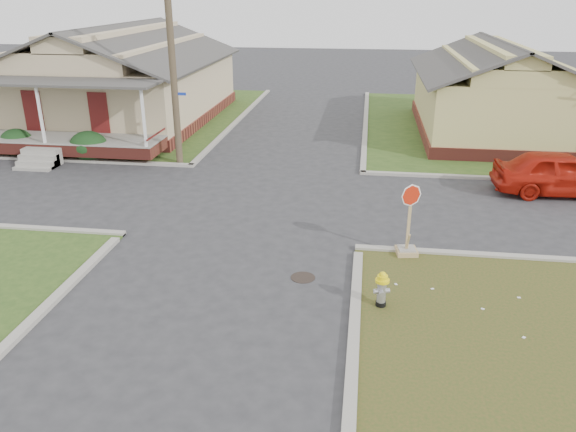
# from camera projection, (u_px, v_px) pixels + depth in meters

# --- Properties ---
(ground) EXTENTS (120.00, 120.00, 0.00)m
(ground) POSITION_uv_depth(u_px,v_px,m) (225.00, 264.00, 15.37)
(ground) COLOR #2D2D30
(ground) RESTS_ON ground
(verge_far_left) EXTENTS (19.00, 19.00, 0.05)m
(verge_far_left) POSITION_uv_depth(u_px,v_px,m) (86.00, 114.00, 33.55)
(verge_far_left) COLOR #2D4A1A
(verge_far_left) RESTS_ON ground
(curbs) EXTENTS (80.00, 40.00, 0.12)m
(curbs) POSITION_uv_depth(u_px,v_px,m) (259.00, 200.00, 19.95)
(curbs) COLOR #9D998E
(curbs) RESTS_ON ground
(manhole) EXTENTS (0.64, 0.64, 0.01)m
(manhole) POSITION_uv_depth(u_px,v_px,m) (303.00, 277.00, 14.62)
(manhole) COLOR black
(manhole) RESTS_ON ground
(corner_house) EXTENTS (10.10, 15.50, 5.30)m
(corner_house) POSITION_uv_depth(u_px,v_px,m) (121.00, 80.00, 31.10)
(corner_house) COLOR maroon
(corner_house) RESTS_ON ground
(side_house_yellow) EXTENTS (7.60, 11.60, 4.70)m
(side_house_yellow) POSITION_uv_depth(u_px,v_px,m) (495.00, 91.00, 28.39)
(side_house_yellow) COLOR maroon
(side_house_yellow) RESTS_ON ground
(utility_pole) EXTENTS (1.80, 0.28, 9.00)m
(utility_pole) POSITION_uv_depth(u_px,v_px,m) (172.00, 52.00, 22.32)
(utility_pole) COLOR #3A2E21
(utility_pole) RESTS_ON ground
(fire_hydrant) EXTENTS (0.33, 0.33, 0.89)m
(fire_hydrant) POSITION_uv_depth(u_px,v_px,m) (382.00, 287.00, 13.06)
(fire_hydrant) COLOR black
(fire_hydrant) RESTS_ON ground
(stop_sign) EXTENTS (0.59, 0.57, 2.08)m
(stop_sign) POSITION_uv_depth(u_px,v_px,m) (407.00, 239.00, 15.67)
(stop_sign) COLOR tan
(stop_sign) RESTS_ON ground
(red_sedan) EXTENTS (4.77, 2.08, 1.60)m
(red_sedan) POSITION_uv_depth(u_px,v_px,m) (561.00, 173.00, 20.28)
(red_sedan) COLOR #B41A0C
(red_sedan) RESTS_ON ground
(hedge_left) EXTENTS (1.47, 1.20, 1.12)m
(hedge_left) POSITION_uv_depth(u_px,v_px,m) (17.00, 141.00, 25.25)
(hedge_left) COLOR #123315
(hedge_left) RESTS_ON verge_far_left
(hedge_right) EXTENTS (1.56, 1.28, 1.19)m
(hedge_right) POSITION_uv_depth(u_px,v_px,m) (89.00, 146.00, 24.41)
(hedge_right) COLOR #123315
(hedge_right) RESTS_ON verge_far_left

